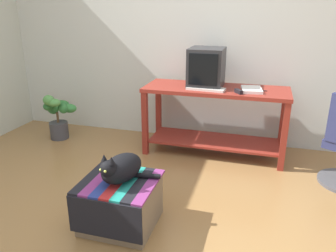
% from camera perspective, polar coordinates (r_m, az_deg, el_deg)
% --- Properties ---
extents(ground_plane, '(14.00, 14.00, 0.00)m').
position_cam_1_polar(ground_plane, '(2.67, -6.82, -17.19)').
color(ground_plane, olive).
extents(back_wall, '(8.00, 0.10, 2.60)m').
position_cam_1_polar(back_wall, '(4.10, 3.92, 15.61)').
color(back_wall, silver).
rests_on(back_wall, ground_plane).
extents(desk, '(1.55, 0.58, 0.76)m').
position_cam_1_polar(desk, '(3.74, 8.02, 2.85)').
color(desk, maroon).
rests_on(desk, ground_plane).
extents(tv_monitor, '(0.37, 0.41, 0.42)m').
position_cam_1_polar(tv_monitor, '(3.68, 6.57, 9.82)').
color(tv_monitor, '#28282B').
rests_on(tv_monitor, desk).
extents(keyboard, '(0.41, 0.18, 0.02)m').
position_cam_1_polar(keyboard, '(3.56, 6.48, 6.32)').
color(keyboard, beige).
rests_on(keyboard, desk).
extents(book, '(0.24, 0.31, 0.03)m').
position_cam_1_polar(book, '(3.60, 14.07, 6.06)').
color(book, white).
rests_on(book, desk).
extents(ottoman_with_blanket, '(0.55, 0.54, 0.38)m').
position_cam_1_polar(ottoman_with_blanket, '(2.63, -8.17, -12.85)').
color(ottoman_with_blanket, '#7A664C').
rests_on(ottoman_with_blanket, ground_plane).
extents(cat, '(0.43, 0.42, 0.26)m').
position_cam_1_polar(cat, '(2.48, -8.06, -7.14)').
color(cat, black).
rests_on(cat, ottoman_with_blanket).
extents(potted_plant, '(0.36, 0.36, 0.59)m').
position_cam_1_polar(potted_plant, '(4.41, -18.22, 1.59)').
color(potted_plant, '#3D3D42').
rests_on(potted_plant, ground_plane).
extents(stapler, '(0.09, 0.11, 0.04)m').
position_cam_1_polar(stapler, '(3.46, 11.96, 5.78)').
color(stapler, black).
rests_on(stapler, desk).
extents(pen, '(0.14, 0.02, 0.01)m').
position_cam_1_polar(pen, '(3.63, 15.48, 5.87)').
color(pen, black).
rests_on(pen, desk).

